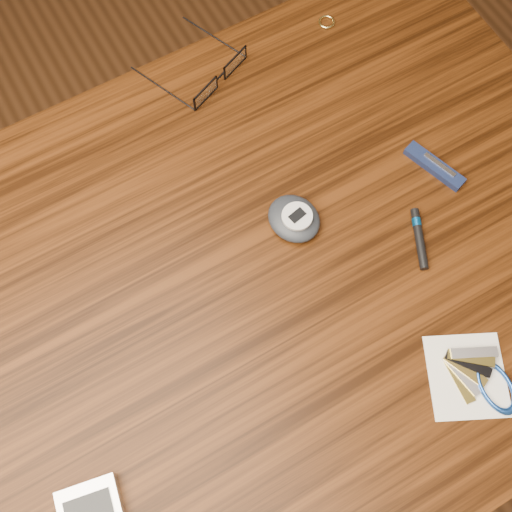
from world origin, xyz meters
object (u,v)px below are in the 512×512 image
object	(u,v)px
eyeglasses	(216,76)
pocket_knife	(435,166)
pedometer	(294,218)
notepad_keys	(481,379)
desk	(242,311)

from	to	relation	value
eyeglasses	pocket_knife	size ratio (longest dim) A/B	1.73
eyeglasses	pedometer	distance (m)	0.24
notepad_keys	pocket_knife	world-z (taller)	same
eyeglasses	pedometer	xyz separation A→B (m)	(-0.02, -0.24, 0.00)
pedometer	pocket_knife	bearing A→B (deg)	-6.66
desk	eyeglasses	bearing A→B (deg)	67.06
desk	pedometer	xyz separation A→B (m)	(0.10, 0.04, 0.11)
pedometer	desk	bearing A→B (deg)	-157.49
desk	pocket_knife	bearing A→B (deg)	3.46
eyeglasses	pedometer	bearing A→B (deg)	-94.50
notepad_keys	pocket_knife	bearing A→B (deg)	65.40
pedometer	pocket_knife	size ratio (longest dim) A/B	0.92
eyeglasses	pocket_knife	bearing A→B (deg)	-55.40
desk	pedometer	bearing A→B (deg)	22.51
eyeglasses	notepad_keys	xyz separation A→B (m)	(0.06, -0.51, -0.01)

